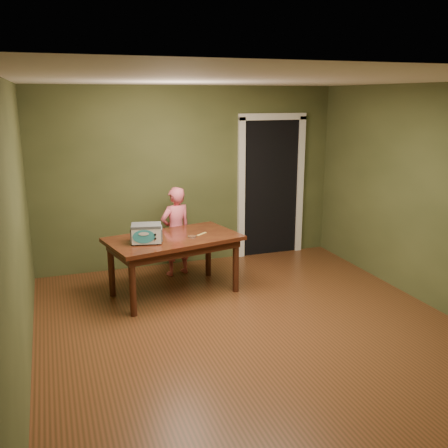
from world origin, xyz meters
The scene contains 8 objects.
floor centered at (0.00, 0.00, 0.00)m, with size 5.00×5.00×0.00m, color brown.
room_shell centered at (0.00, 0.00, 1.71)m, with size 4.52×5.02×2.61m.
doorway centered at (1.30, 2.78, 1.06)m, with size 1.10×0.66×2.25m.
dining_table centered at (-0.55, 1.33, 0.65)m, with size 1.76×1.22×0.75m.
toy_oven centered at (-0.91, 1.19, 0.87)m, with size 0.41×0.31×0.23m.
baking_pan centered at (-0.34, 1.23, 0.76)m, with size 0.10×0.10×0.02m.
spatula centered at (-0.18, 1.33, 0.75)m, with size 0.18×0.03×0.01m, color tan.
child centered at (-0.35, 2.03, 0.63)m, with size 0.46×0.30×1.25m, color #E45E72.
Camera 1 is at (-1.95, -4.50, 2.45)m, focal length 40.00 mm.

